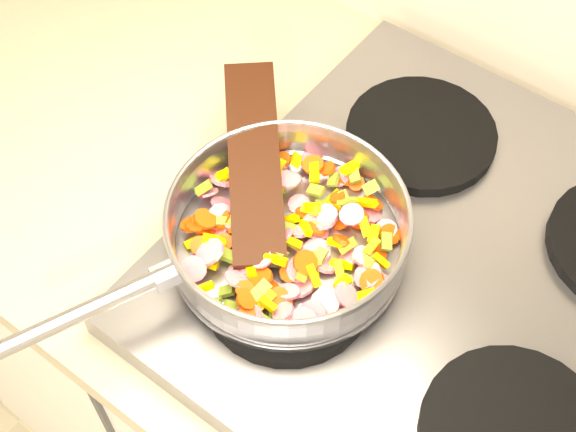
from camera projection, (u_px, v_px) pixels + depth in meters
The scene contains 6 objects.
cooktop at pixel (458, 279), 0.92m from camera, with size 0.60×0.60×0.04m, color #939399.
grate_fl at pixel (287, 287), 0.88m from camera, with size 0.19×0.19×0.02m, color black.
grate_bl at pixel (421, 134), 1.01m from camera, with size 0.19×0.19×0.02m, color black.
saute_pan at pixel (286, 229), 0.87m from camera, with size 0.31×0.46×0.06m.
vegetable_heap at pixel (287, 238), 0.89m from camera, with size 0.27×0.26×0.05m.
wooden_spatula at pixel (254, 160), 0.91m from camera, with size 0.26×0.06×0.01m, color black.
Camera 1 is at (-0.57, 1.17, 1.71)m, focal length 50.00 mm.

